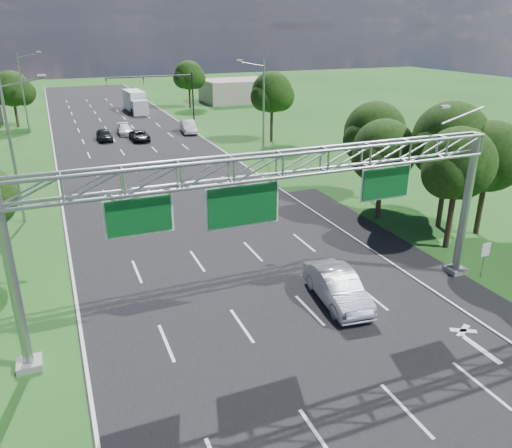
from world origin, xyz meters
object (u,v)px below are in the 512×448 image
traffic_signal (168,86)px  box_truck (136,102)px  silver_sedan (338,287)px  sign_gantry (281,178)px  regulatory_sign (485,253)px

traffic_signal → box_truck: size_ratio=1.38×
traffic_signal → silver_sedan: (-3.99, -53.28, -4.32)m
sign_gantry → box_truck: sign_gantry is taller
sign_gantry → regulatory_sign: bearing=-4.8°
sign_gantry → traffic_signal: sign_gantry is taller
silver_sedan → box_truck: size_ratio=0.58×
traffic_signal → box_truck: bearing=103.2°
sign_gantry → regulatory_sign: size_ratio=11.19×
regulatory_sign → box_truck: bearing=96.7°
sign_gantry → box_truck: (4.29, 65.24, -5.31)m
silver_sedan → sign_gantry: bearing=-178.9°
traffic_signal → silver_sedan: bearing=-94.3°
traffic_signal → box_truck: traffic_signal is taller
traffic_signal → regulatory_sign: bearing=-84.8°
sign_gantry → regulatory_sign: 13.25m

